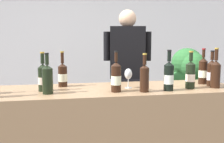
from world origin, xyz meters
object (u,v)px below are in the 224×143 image
(wine_bottle_8, at_px, (190,75))
(wine_bottle_11, at_px, (169,76))
(potted_shrub, at_px, (188,82))
(wine_bottle_2, at_px, (144,77))
(wine_bottle_9, at_px, (203,71))
(wine_bottle_10, at_px, (48,78))
(person_server, at_px, (127,83))
(wine_glass, at_px, (128,75))
(wine_bottle_0, at_px, (43,77))
(wine_bottle_1, at_px, (212,73))
(wine_bottle_6, at_px, (216,73))
(wine_bottle_4, at_px, (63,75))
(wine_bottle_3, at_px, (116,77))

(wine_bottle_8, bearing_deg, wine_bottle_11, -165.54)
(wine_bottle_11, xyz_separation_m, potted_shrub, (0.76, 1.10, -0.25))
(wine_bottle_2, relative_size, potted_shrub, 0.25)
(wine_bottle_9, height_order, wine_bottle_10, wine_bottle_9)
(wine_bottle_2, height_order, wine_bottle_9, wine_bottle_9)
(person_server, bearing_deg, wine_glass, -103.29)
(wine_bottle_2, distance_m, wine_bottle_11, 0.22)
(wine_bottle_9, xyz_separation_m, person_server, (-0.60, 0.65, -0.21))
(wine_bottle_0, relative_size, wine_bottle_9, 0.94)
(wine_bottle_1, xyz_separation_m, wine_bottle_8, (-0.26, -0.08, 0.00))
(wine_bottle_8, height_order, wine_glass, wine_bottle_8)
(wine_bottle_2, distance_m, wine_bottle_9, 0.73)
(wine_bottle_9, bearing_deg, potted_shrub, 70.78)
(wine_bottle_0, height_order, wine_glass, wine_bottle_0)
(wine_bottle_1, relative_size, wine_bottle_10, 1.02)
(wine_bottle_6, distance_m, wine_glass, 0.78)
(wine_bottle_10, bearing_deg, wine_bottle_11, -2.88)
(wine_bottle_4, bearing_deg, wine_bottle_2, -29.44)
(wine_bottle_1, height_order, wine_glass, wine_bottle_1)
(wine_glass, height_order, potted_shrub, potted_shrub)
(wine_bottle_1, height_order, wine_bottle_6, wine_bottle_6)
(wine_bottle_0, height_order, wine_bottle_8, wine_bottle_8)
(person_server, bearing_deg, wine_bottle_8, -66.87)
(wine_bottle_2, bearing_deg, wine_bottle_8, 9.39)
(wine_bottle_11, bearing_deg, person_server, 98.37)
(wine_bottle_4, xyz_separation_m, wine_glass, (0.57, -0.18, 0.01))
(wine_bottle_11, bearing_deg, potted_shrub, 55.44)
(potted_shrub, bearing_deg, wine_bottle_0, -152.52)
(wine_bottle_9, distance_m, potted_shrub, 0.94)
(wine_bottle_8, relative_size, wine_bottle_9, 0.95)
(wine_bottle_1, relative_size, wine_bottle_8, 1.00)
(wine_bottle_0, bearing_deg, wine_bottle_9, 3.15)
(wine_bottle_2, height_order, wine_bottle_10, wine_bottle_10)
(wine_bottle_8, bearing_deg, wine_bottle_4, 164.85)
(wine_bottle_2, bearing_deg, wine_bottle_4, 150.56)
(wine_bottle_11, bearing_deg, wine_bottle_4, 157.82)
(wine_bottle_4, distance_m, person_server, 0.94)
(wine_bottle_0, relative_size, person_server, 0.19)
(wine_bottle_4, height_order, person_server, person_server)
(wine_glass, bearing_deg, wine_bottle_6, -9.72)
(wine_bottle_8, bearing_deg, wine_bottle_1, 17.60)
(wine_bottle_0, height_order, wine_bottle_10, wine_bottle_0)
(wine_bottle_2, relative_size, wine_bottle_9, 0.91)
(wine_bottle_1, xyz_separation_m, wine_bottle_4, (-1.36, 0.22, -0.01))
(wine_bottle_0, height_order, wine_bottle_2, wine_bottle_0)
(wine_glass, xyz_separation_m, person_server, (0.17, 0.73, -0.20))
(wine_bottle_9, bearing_deg, wine_bottle_3, -166.11)
(wine_bottle_3, height_order, wine_bottle_6, wine_bottle_6)
(wine_bottle_0, relative_size, wine_bottle_8, 0.99)
(wine_bottle_11, height_order, person_server, person_server)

